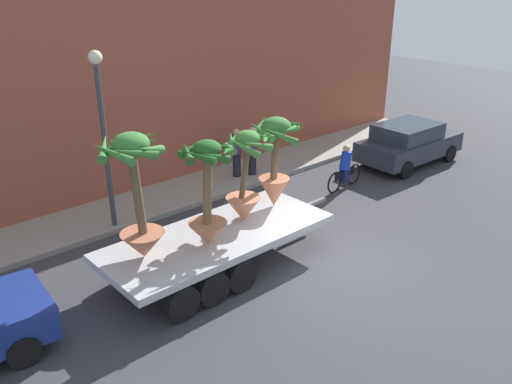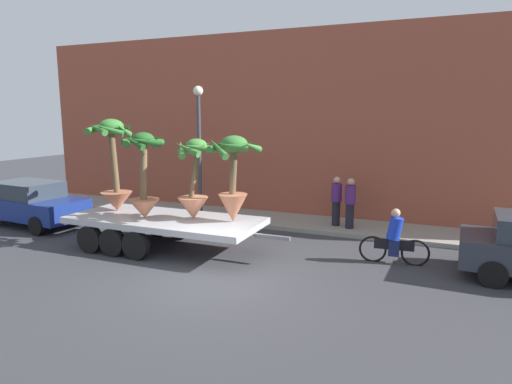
# 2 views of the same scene
# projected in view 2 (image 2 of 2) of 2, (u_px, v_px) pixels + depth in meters

# --- Properties ---
(ground_plane) EXTENTS (60.00, 60.00, 0.00)m
(ground_plane) POSITION_uv_depth(u_px,v_px,m) (211.00, 280.00, 10.87)
(ground_plane) COLOR #38383D
(sidewalk) EXTENTS (24.00, 2.20, 0.15)m
(sidewalk) POSITION_uv_depth(u_px,v_px,m) (291.00, 222.00, 16.39)
(sidewalk) COLOR gray
(sidewalk) RESTS_ON ground
(building_facade) EXTENTS (24.00, 1.20, 7.08)m
(building_facade) POSITION_uv_depth(u_px,v_px,m) (306.00, 125.00, 17.33)
(building_facade) COLOR #9E4C38
(building_facade) RESTS_ON ground
(flatbed_trailer) EXTENTS (6.76, 2.45, 0.98)m
(flatbed_trailer) POSITION_uv_depth(u_px,v_px,m) (158.00, 224.00, 13.27)
(flatbed_trailer) COLOR #B7BABF
(flatbed_trailer) RESTS_ON ground
(potted_palm_rear) EXTENTS (1.34, 1.30, 2.49)m
(potted_palm_rear) POSITION_uv_depth(u_px,v_px,m) (144.00, 177.00, 12.85)
(potted_palm_rear) COLOR #C17251
(potted_palm_rear) RESTS_ON flatbed_trailer
(potted_palm_middle) EXTENTS (1.37, 1.48, 2.42)m
(potted_palm_middle) POSITION_uv_depth(u_px,v_px,m) (233.00, 178.00, 12.36)
(potted_palm_middle) COLOR #B26647
(potted_palm_middle) RESTS_ON flatbed_trailer
(potted_palm_front) EXTENTS (1.33, 1.26, 2.32)m
(potted_palm_front) POSITION_uv_depth(u_px,v_px,m) (194.00, 183.00, 12.68)
(potted_palm_front) COLOR #C17251
(potted_palm_front) RESTS_ON flatbed_trailer
(potted_palm_extra) EXTENTS (1.60, 1.50, 2.85)m
(potted_palm_extra) POSITION_uv_depth(u_px,v_px,m) (114.00, 166.00, 13.82)
(potted_palm_extra) COLOR #B26647
(potted_palm_extra) RESTS_ON flatbed_trailer
(cyclist) EXTENTS (1.84, 0.37, 1.54)m
(cyclist) POSITION_uv_depth(u_px,v_px,m) (394.00, 239.00, 11.95)
(cyclist) COLOR black
(cyclist) RESTS_ON ground
(trailing_car) EXTENTS (4.24, 2.14, 1.58)m
(trailing_car) POSITION_uv_depth(u_px,v_px,m) (31.00, 203.00, 16.07)
(trailing_car) COLOR navy
(trailing_car) RESTS_ON ground
(pedestrian_near_gate) EXTENTS (0.36, 0.36, 1.71)m
(pedestrian_near_gate) POSITION_uv_depth(u_px,v_px,m) (350.00, 202.00, 15.02)
(pedestrian_near_gate) COLOR black
(pedestrian_near_gate) RESTS_ON sidewalk
(pedestrian_far_left) EXTENTS (0.36, 0.36, 1.71)m
(pedestrian_far_left) POSITION_uv_depth(u_px,v_px,m) (336.00, 200.00, 15.43)
(pedestrian_far_left) COLOR black
(pedestrian_far_left) RESTS_ON sidewalk
(street_lamp) EXTENTS (0.36, 0.36, 4.83)m
(street_lamp) POSITION_uv_depth(u_px,v_px,m) (199.00, 135.00, 16.41)
(street_lamp) COLOR #383D42
(street_lamp) RESTS_ON sidewalk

